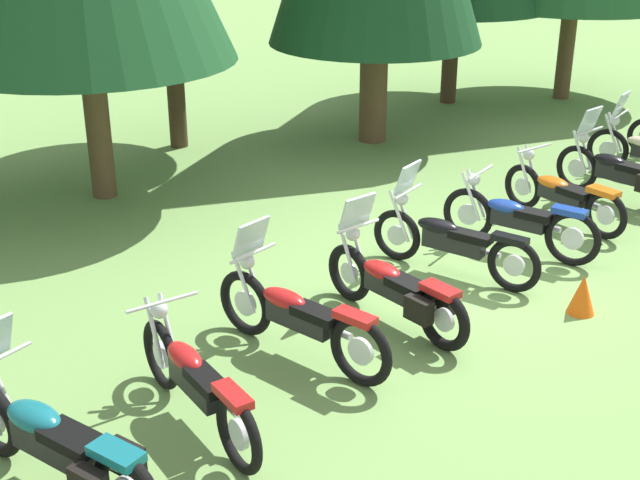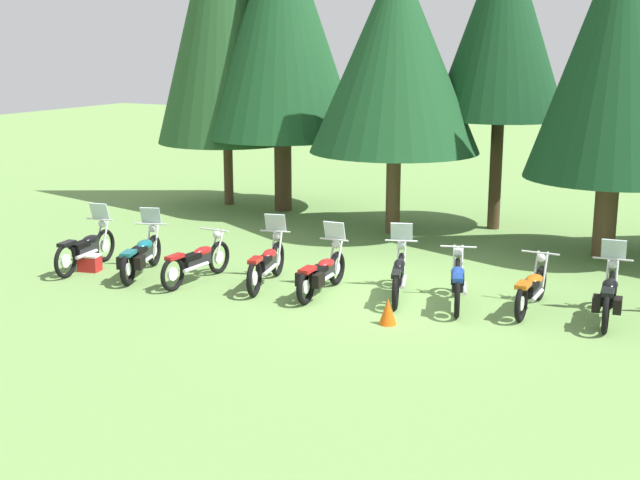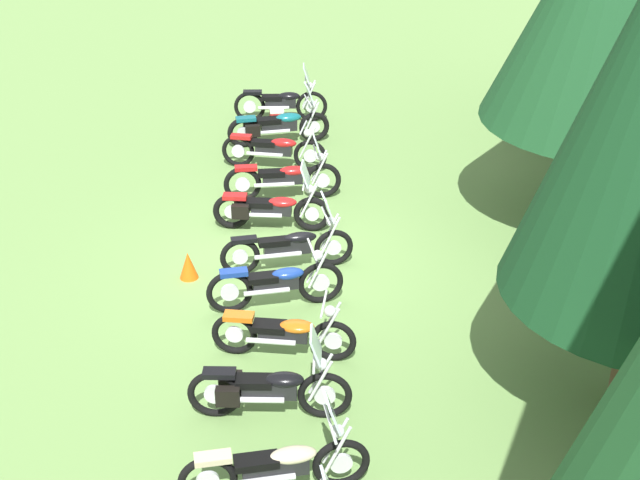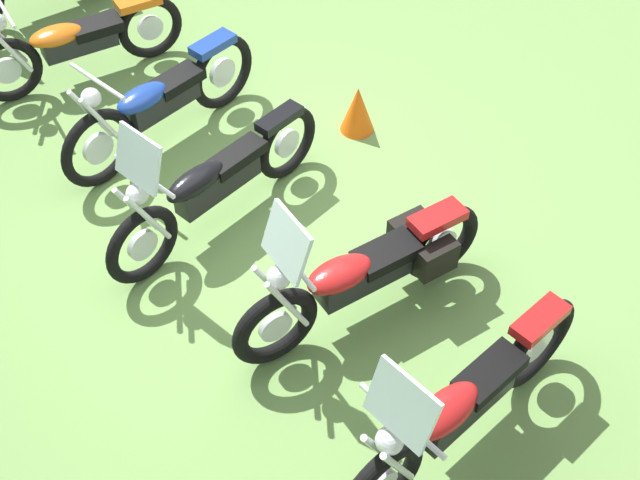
# 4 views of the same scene
# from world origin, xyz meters

# --- Properties ---
(ground_plane) EXTENTS (80.00, 80.00, 0.00)m
(ground_plane) POSITION_xyz_m (0.00, 0.00, 0.00)
(ground_plane) COLOR #6B934C
(motorcycle_1) EXTENTS (1.07, 2.24, 1.36)m
(motorcycle_1) POSITION_xyz_m (-5.38, -0.87, 0.47)
(motorcycle_1) COLOR black
(motorcycle_1) RESTS_ON ground_plane
(motorcycle_2) EXTENTS (0.72, 2.27, 1.01)m
(motorcycle_2) POSITION_xyz_m (-4.04, -0.72, 0.45)
(motorcycle_2) COLOR black
(motorcycle_2) RESTS_ON ground_plane
(motorcycle_3) EXTENTS (0.79, 2.29, 1.38)m
(motorcycle_3) POSITION_xyz_m (-2.60, -0.29, 0.48)
(motorcycle_3) COLOR black
(motorcycle_3) RESTS_ON ground_plane
(motorcycle_4) EXTENTS (0.63, 2.20, 1.36)m
(motorcycle_4) POSITION_xyz_m (-1.32, -0.36, 0.45)
(motorcycle_4) COLOR black
(motorcycle_4) RESTS_ON ground_plane
(motorcycle_5) EXTENTS (0.93, 2.23, 1.35)m
(motorcycle_5) POSITION_xyz_m (0.10, 0.21, 0.46)
(motorcycle_5) COLOR black
(motorcycle_5) RESTS_ON ground_plane
(motorcycle_6) EXTENTS (0.91, 2.14, 1.03)m
(motorcycle_6) POSITION_xyz_m (1.31, 0.18, 0.46)
(motorcycle_6) COLOR black
(motorcycle_6) RESTS_ON ground_plane
(motorcycle_7) EXTENTS (0.72, 2.16, 1.00)m
(motorcycle_7) POSITION_xyz_m (2.63, 0.51, 0.43)
(motorcycle_7) COLOR black
(motorcycle_7) RESTS_ON ground_plane
(motorcycle_8) EXTENTS (0.73, 2.21, 1.38)m
(motorcycle_8) POSITION_xyz_m (4.01, 0.49, 0.48)
(motorcycle_8) COLOR black
(motorcycle_8) RESTS_ON ground_plane
(traffic_cone) EXTENTS (0.32, 0.32, 0.48)m
(traffic_cone) POSITION_xyz_m (0.57, -1.45, 0.24)
(traffic_cone) COLOR #EA590F
(traffic_cone) RESTS_ON ground_plane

